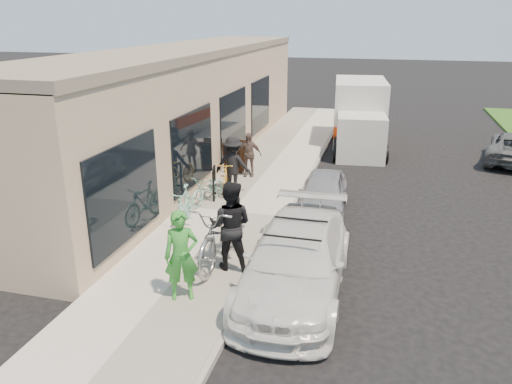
# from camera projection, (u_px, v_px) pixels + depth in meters

# --- Properties ---
(ground) EXTENTS (120.00, 120.00, 0.00)m
(ground) POSITION_uv_depth(u_px,v_px,m) (280.00, 277.00, 10.61)
(ground) COLOR black
(ground) RESTS_ON ground
(sidewalk) EXTENTS (3.00, 34.00, 0.15)m
(sidewalk) POSITION_uv_depth(u_px,v_px,m) (232.00, 214.00, 13.81)
(sidewalk) COLOR beige
(sidewalk) RESTS_ON ground
(curb) EXTENTS (0.12, 34.00, 0.13)m
(curb) POSITION_uv_depth(u_px,v_px,m) (287.00, 220.00, 13.44)
(curb) COLOR gray
(curb) RESTS_ON ground
(storefront) EXTENTS (3.60, 20.00, 4.22)m
(storefront) POSITION_uv_depth(u_px,v_px,m) (188.00, 106.00, 18.46)
(storefront) COLOR #C6AE8A
(storefront) RESTS_ON ground
(bike_rack) EXTENTS (0.23, 0.64, 0.94)m
(bike_rack) POSITION_uv_depth(u_px,v_px,m) (214.00, 180.00, 14.62)
(bike_rack) COLOR black
(bike_rack) RESTS_ON sidewalk
(sandwich_board) EXTENTS (0.71, 0.72, 1.07)m
(sandwich_board) POSITION_uv_depth(u_px,v_px,m) (234.00, 157.00, 17.09)
(sandwich_board) COLOR black
(sandwich_board) RESTS_ON sidewalk
(sedan_white) EXTENTS (2.02, 4.77, 1.41)m
(sedan_white) POSITION_uv_depth(u_px,v_px,m) (296.00, 260.00, 9.85)
(sedan_white) COLOR white
(sedan_white) RESTS_ON ground
(sedan_silver) EXTENTS (1.43, 3.28, 1.10)m
(sedan_silver) POSITION_uv_depth(u_px,v_px,m) (323.00, 193.00, 14.03)
(sedan_silver) COLOR #ABABB0
(sedan_silver) RESTS_ON ground
(moving_truck) EXTENTS (2.61, 5.70, 2.71)m
(moving_truck) POSITION_uv_depth(u_px,v_px,m) (359.00, 118.00, 21.01)
(moving_truck) COLOR silver
(moving_truck) RESTS_ON ground
(tandem_bike) EXTENTS (1.03, 2.69, 1.40)m
(tandem_bike) POSITION_uv_depth(u_px,v_px,m) (223.00, 231.00, 10.80)
(tandem_bike) COLOR #ADADAF
(tandem_bike) RESTS_ON sidewalk
(woman_rider) EXTENTS (0.76, 0.65, 1.76)m
(woman_rider) POSITION_uv_depth(u_px,v_px,m) (181.00, 256.00, 9.28)
(woman_rider) COLOR #318A2E
(woman_rider) RESTS_ON sidewalk
(man_standing) EXTENTS (0.99, 0.79, 1.93)m
(man_standing) POSITION_uv_depth(u_px,v_px,m) (230.00, 225.00, 10.41)
(man_standing) COLOR black
(man_standing) RESTS_ON sidewalk
(cruiser_bike_a) EXTENTS (0.72, 1.73, 1.01)m
(cruiser_bike_a) POSITION_uv_depth(u_px,v_px,m) (184.00, 207.00, 12.72)
(cruiser_bike_a) COLOR #83C3B0
(cruiser_bike_a) RESTS_ON sidewalk
(cruiser_bike_b) EXTENTS (0.89, 1.65, 0.82)m
(cruiser_bike_b) POSITION_uv_depth(u_px,v_px,m) (208.00, 189.00, 14.33)
(cruiser_bike_b) COLOR #83C3B0
(cruiser_bike_b) RESTS_ON sidewalk
(cruiser_bike_c) EXTENTS (0.76, 1.67, 0.97)m
(cruiser_bike_c) POSITION_uv_depth(u_px,v_px,m) (227.00, 176.00, 15.27)
(cruiser_bike_c) COLOR gold
(cruiser_bike_c) RESTS_ON sidewalk
(bystander_a) EXTENTS (1.11, 0.65, 1.71)m
(bystander_a) POSITION_uv_depth(u_px,v_px,m) (233.00, 164.00, 15.10)
(bystander_a) COLOR black
(bystander_a) RESTS_ON sidewalk
(bystander_b) EXTENTS (0.91, 0.49, 1.48)m
(bystander_b) POSITION_uv_depth(u_px,v_px,m) (248.00, 154.00, 16.62)
(bystander_b) COLOR brown
(bystander_b) RESTS_ON sidewalk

